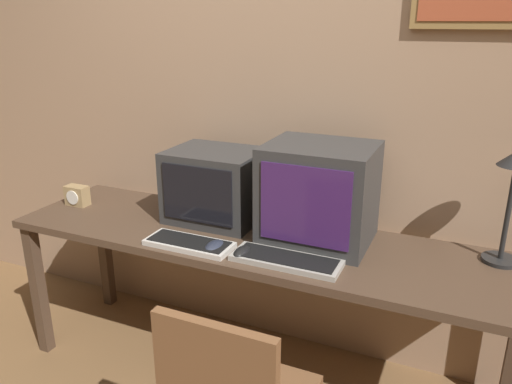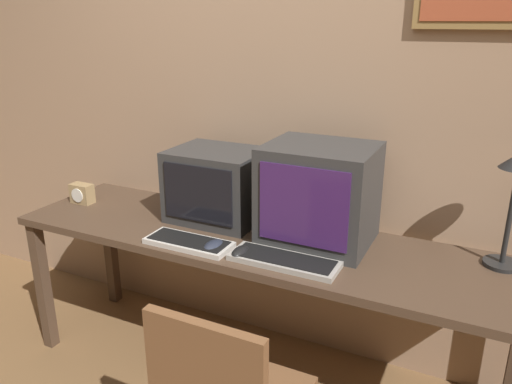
{
  "view_description": "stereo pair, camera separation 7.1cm",
  "coord_description": "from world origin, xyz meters",
  "px_view_note": "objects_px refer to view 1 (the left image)",
  "views": [
    {
      "loc": [
        0.82,
        -0.92,
        1.66
      ],
      "look_at": [
        0.0,
        0.93,
        0.96
      ],
      "focal_mm": 35.0,
      "sensor_mm": 36.0,
      "label": 1
    },
    {
      "loc": [
        0.89,
        -0.89,
        1.66
      ],
      "look_at": [
        0.0,
        0.93,
        0.96
      ],
      "focal_mm": 35.0,
      "sensor_mm": 36.0,
      "label": 2
    }
  ],
  "objects_px": {
    "monitor_right": "(319,193)",
    "mouse_near_keyboard": "(242,252)",
    "monitor_left": "(215,185)",
    "desk_clock": "(77,196)",
    "mouse_far_corner": "(214,246)",
    "keyboard_side": "(286,260)",
    "keyboard_main": "(189,243)"
  },
  "relations": [
    {
      "from": "monitor_left",
      "to": "mouse_near_keyboard",
      "type": "distance_m",
      "value": 0.46
    },
    {
      "from": "keyboard_side",
      "to": "mouse_far_corner",
      "type": "height_order",
      "value": "mouse_far_corner"
    },
    {
      "from": "mouse_near_keyboard",
      "to": "mouse_far_corner",
      "type": "distance_m",
      "value": 0.13
    },
    {
      "from": "monitor_left",
      "to": "mouse_near_keyboard",
      "type": "bearing_deg",
      "value": -47.71
    },
    {
      "from": "keyboard_main",
      "to": "desk_clock",
      "type": "xyz_separation_m",
      "value": [
        -0.79,
        0.2,
        0.04
      ]
    },
    {
      "from": "keyboard_side",
      "to": "mouse_near_keyboard",
      "type": "distance_m",
      "value": 0.19
    },
    {
      "from": "monitor_right",
      "to": "mouse_near_keyboard",
      "type": "height_order",
      "value": "monitor_right"
    },
    {
      "from": "monitor_right",
      "to": "keyboard_main",
      "type": "height_order",
      "value": "monitor_right"
    },
    {
      "from": "monitor_left",
      "to": "mouse_near_keyboard",
      "type": "relative_size",
      "value": 3.94
    },
    {
      "from": "monitor_left",
      "to": "monitor_right",
      "type": "distance_m",
      "value": 0.52
    },
    {
      "from": "mouse_near_keyboard",
      "to": "monitor_right",
      "type": "bearing_deg",
      "value": 51.72
    },
    {
      "from": "mouse_near_keyboard",
      "to": "keyboard_side",
      "type": "bearing_deg",
      "value": 6.58
    },
    {
      "from": "monitor_right",
      "to": "desk_clock",
      "type": "bearing_deg",
      "value": -175.74
    },
    {
      "from": "mouse_near_keyboard",
      "to": "desk_clock",
      "type": "height_order",
      "value": "desk_clock"
    },
    {
      "from": "monitor_left",
      "to": "monitor_right",
      "type": "height_order",
      "value": "monitor_right"
    },
    {
      "from": "desk_clock",
      "to": "mouse_near_keyboard",
      "type": "bearing_deg",
      "value": -10.59
    },
    {
      "from": "monitor_right",
      "to": "mouse_near_keyboard",
      "type": "bearing_deg",
      "value": -128.28
    },
    {
      "from": "keyboard_side",
      "to": "mouse_far_corner",
      "type": "distance_m",
      "value": 0.31
    },
    {
      "from": "monitor_right",
      "to": "mouse_near_keyboard",
      "type": "xyz_separation_m",
      "value": [
        -0.23,
        -0.29,
        -0.19
      ]
    },
    {
      "from": "desk_clock",
      "to": "monitor_right",
      "type": "bearing_deg",
      "value": 4.26
    },
    {
      "from": "monitor_left",
      "to": "keyboard_side",
      "type": "height_order",
      "value": "monitor_left"
    },
    {
      "from": "keyboard_main",
      "to": "desk_clock",
      "type": "relative_size",
      "value": 3.2
    },
    {
      "from": "monitor_left",
      "to": "keyboard_side",
      "type": "bearing_deg",
      "value": -32.17
    },
    {
      "from": "keyboard_main",
      "to": "mouse_near_keyboard",
      "type": "bearing_deg",
      "value": 0.32
    },
    {
      "from": "monitor_left",
      "to": "desk_clock",
      "type": "distance_m",
      "value": 0.77
    },
    {
      "from": "mouse_near_keyboard",
      "to": "monitor_left",
      "type": "bearing_deg",
      "value": 132.29
    },
    {
      "from": "mouse_far_corner",
      "to": "monitor_left",
      "type": "bearing_deg",
      "value": 117.17
    },
    {
      "from": "monitor_left",
      "to": "keyboard_main",
      "type": "distance_m",
      "value": 0.36
    },
    {
      "from": "keyboard_side",
      "to": "monitor_right",
      "type": "bearing_deg",
      "value": 80.7
    },
    {
      "from": "keyboard_main",
      "to": "keyboard_side",
      "type": "distance_m",
      "value": 0.43
    },
    {
      "from": "mouse_far_corner",
      "to": "desk_clock",
      "type": "distance_m",
      "value": 0.93
    },
    {
      "from": "monitor_right",
      "to": "keyboard_main",
      "type": "xyz_separation_m",
      "value": [
        -0.48,
        -0.29,
        -0.2
      ]
    }
  ]
}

